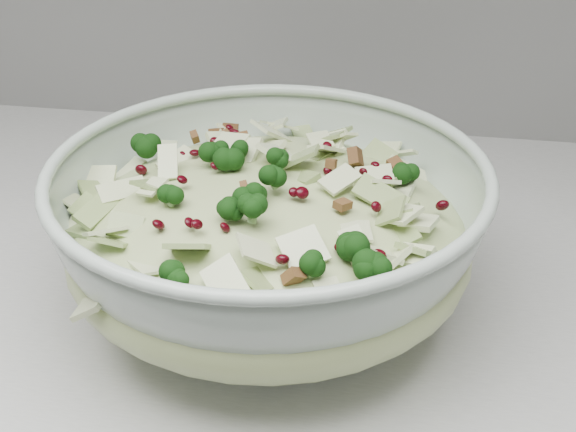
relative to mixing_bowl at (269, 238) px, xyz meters
name	(u,v)px	position (x,y,z in m)	size (l,w,h in m)	color
mixing_bowl	(269,238)	(0.00, 0.00, 0.00)	(0.37, 0.37, 0.13)	#AFC1B2
salad	(269,214)	(0.00, 0.00, 0.02)	(0.40, 0.40, 0.13)	#B6C486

